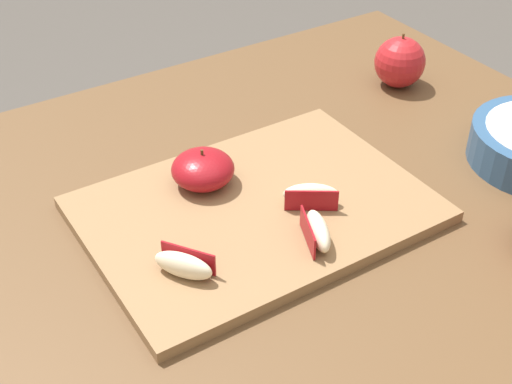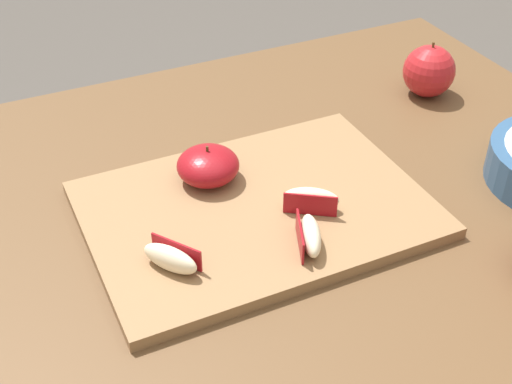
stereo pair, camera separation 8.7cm
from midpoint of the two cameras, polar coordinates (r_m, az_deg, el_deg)
name	(u,v)px [view 2 (the right image)]	position (r m, az deg, el deg)	size (l,w,h in m)	color
dining_table	(222,293)	(0.94, -0.09, -8.39)	(1.25, 0.90, 0.75)	brown
cutting_board	(256,210)	(0.89, 2.81, -1.55)	(0.43, 0.30, 0.02)	olive
apple_half_skin_up	(208,166)	(0.91, -1.22, 2.08)	(0.08, 0.08, 0.05)	maroon
apple_wedge_back	(311,199)	(0.87, 7.37, -0.70)	(0.07, 0.06, 0.03)	beige
apple_wedge_front	(310,236)	(0.82, 7.47, -3.68)	(0.05, 0.07, 0.03)	beige
apple_wedge_left	(171,258)	(0.79, -3.83, -5.54)	(0.06, 0.07, 0.03)	beige
whole_apple_crimson	(429,71)	(1.18, 16.05, 9.42)	(0.08, 0.08, 0.09)	#B21E23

